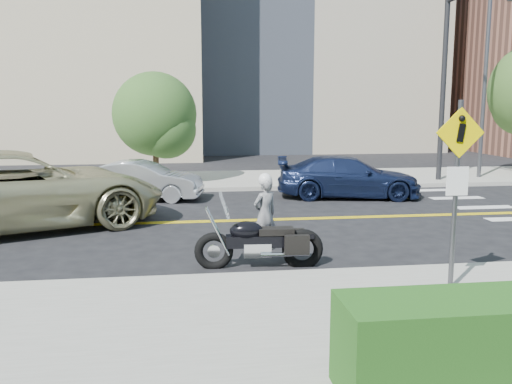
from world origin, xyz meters
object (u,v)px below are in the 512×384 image
object	(u,v)px
parked_car_blue	(348,177)
motorcyclist	(265,212)
suv	(19,190)
pedestrian_sign	(457,177)
parked_car_silver	(142,181)
motorcycle	(260,230)

from	to	relation	value
parked_car_blue	motorcyclist	bearing A→B (deg)	158.78
motorcyclist	suv	size ratio (longest dim) A/B	0.23
suv	parked_car_blue	bearing A→B (deg)	-93.90
pedestrian_sign	parked_car_silver	xyz separation A→B (m)	(-5.59, 9.93, -1.32)
parked_car_blue	suv	bearing A→B (deg)	119.66
pedestrian_sign	suv	xyz separation A→B (m)	(-8.30, 6.08, -0.97)
pedestrian_sign	suv	size ratio (longest dim) A/B	0.42
motorcyclist	motorcycle	xyz separation A→B (m)	(-0.28, -1.20, -0.11)
pedestrian_sign	motorcycle	xyz separation A→B (m)	(-2.81, 2.06, -1.24)
motorcyclist	suv	xyz separation A→B (m)	(-5.76, 2.83, 0.16)
pedestrian_sign	motorcycle	size ratio (longest dim) A/B	1.27
motorcycle	parked_car_blue	distance (m)	8.50
parked_car_silver	motorcycle	bearing A→B (deg)	-149.18
parked_car_silver	pedestrian_sign	bearing A→B (deg)	-139.24
pedestrian_sign	parked_car_blue	distance (m)	9.70
parked_car_silver	parked_car_blue	distance (m)	6.83
suv	parked_car_blue	world-z (taller)	suv
motorcycle	parked_car_silver	world-z (taller)	motorcycle
pedestrian_sign	motorcyclist	xyz separation A→B (m)	(-2.53, 3.26, -1.13)
motorcycle	suv	distance (m)	6.81
parked_car_blue	motorcycle	bearing A→B (deg)	161.32
parked_car_silver	parked_car_blue	size ratio (longest dim) A/B	0.82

